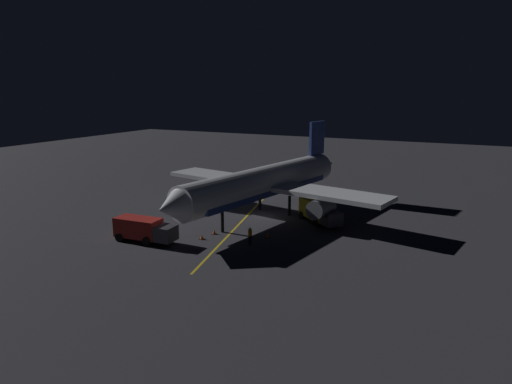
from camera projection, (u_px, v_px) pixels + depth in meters
ground_plane at (263, 218)px, 55.02m from camera, size 180.00×180.00×0.20m
apron_guide_stripe at (239, 224)px, 52.01m from camera, size 6.61×28.99×0.01m
airliner at (266, 183)px, 54.52m from camera, size 30.48×33.85×10.76m
baggage_truck at (143, 230)px, 45.87m from camera, size 6.65×2.58×2.42m
catering_truck at (319, 212)px, 52.35m from camera, size 6.30×5.81×2.52m
ground_crew_worker at (250, 236)px, 45.17m from camera, size 0.40×0.40×1.74m
traffic_cone_near_left at (202, 237)px, 46.78m from camera, size 0.50×0.50×0.55m
traffic_cone_near_right at (214, 232)px, 48.41m from camera, size 0.50×0.50×0.55m
traffic_cone_under_wing at (180, 217)px, 54.00m from camera, size 0.50×0.50×0.55m
traffic_cone_far at (267, 235)px, 47.23m from camera, size 0.50×0.50×0.55m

